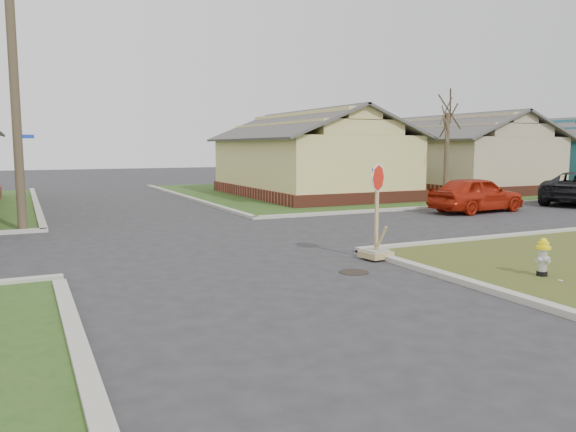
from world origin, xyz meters
name	(u,v)px	position (x,y,z in m)	size (l,w,h in m)	color
ground	(250,278)	(0.00, 0.00, 0.00)	(120.00, 120.00, 0.00)	#28282A
verge_far_right	(459,187)	(22.00, 18.00, 0.03)	(37.00, 19.00, 0.05)	#27491A
curbs	(186,241)	(0.00, 5.00, 0.00)	(80.00, 40.00, 0.12)	#ABA89A
manhole	(354,272)	(2.20, -0.50, 0.01)	(0.64, 0.64, 0.01)	black
side_house_yellow	(309,156)	(10.00, 16.50, 2.19)	(7.60, 11.60, 4.70)	brown
side_house_tan	(453,155)	(20.00, 16.50, 2.19)	(7.60, 11.60, 4.70)	brown
side_house_teal	(565,154)	(30.00, 16.50, 2.19)	(7.60, 11.60, 4.70)	brown
utility_pole	(14,82)	(-4.20, 8.90, 4.66)	(1.80, 0.28, 9.00)	#453A28
tree_mid_right	(446,158)	(14.00, 10.20, 2.15)	(0.22, 0.22, 4.20)	#453A28
fire_hydrant	(543,255)	(5.41, -2.62, 0.48)	(0.29, 0.29, 0.79)	black
stop_sign	(376,237)	(3.42, 0.45, 0.54)	(0.64, 0.62, 2.25)	tan
red_sedan	(476,194)	(12.72, 6.86, 0.74)	(1.74, 4.32, 1.47)	#A61E0B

